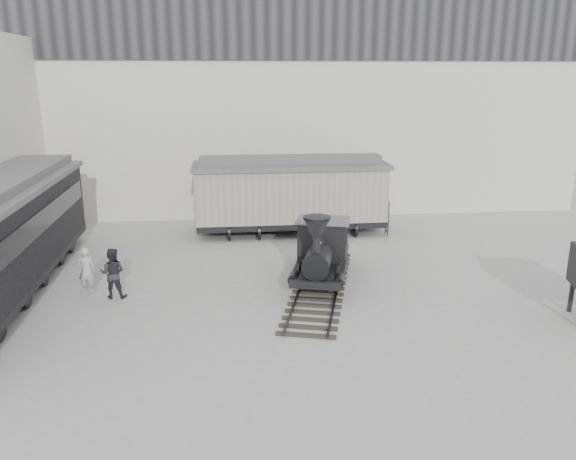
{
  "coord_description": "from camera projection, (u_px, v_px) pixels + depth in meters",
  "views": [
    {
      "loc": [
        -2.05,
        -14.98,
        7.32
      ],
      "look_at": [
        -0.0,
        4.09,
        2.0
      ],
      "focal_mm": 35.0,
      "sensor_mm": 36.0,
      "label": 1
    }
  ],
  "objects": [
    {
      "name": "visitor_b",
      "position": [
        113.0,
        273.0,
        18.89
      ],
      "size": [
        0.91,
        0.74,
        1.75
      ],
      "primitive_type": "imported",
      "rotation": [
        0.0,
        0.0,
        3.05
      ],
      "color": "#2A2A2E",
      "rests_on": "ground"
    },
    {
      "name": "north_wall",
      "position": [
        266.0,
        110.0,
        29.4
      ],
      "size": [
        34.0,
        2.51,
        11.0
      ],
      "color": "silver",
      "rests_on": "ground"
    },
    {
      "name": "visitor_a",
      "position": [
        87.0,
        270.0,
        19.27
      ],
      "size": [
        0.63,
        0.43,
        1.67
      ],
      "primitive_type": "imported",
      "rotation": [
        0.0,
        0.0,
        3.09
      ],
      "color": "beige",
      "rests_on": "ground"
    },
    {
      "name": "ground",
      "position": [
        303.0,
        332.0,
        16.52
      ],
      "size": [
        90.0,
        90.0,
        0.0
      ],
      "primitive_type": "plane",
      "color": "#9E9E9B"
    },
    {
      "name": "locomotive",
      "position": [
        322.0,
        255.0,
        20.22
      ],
      "size": [
        3.85,
        8.33,
        2.88
      ],
      "rotation": [
        0.0,
        0.0,
        -0.27
      ],
      "color": "black",
      "rests_on": "ground"
    },
    {
      "name": "passenger_coach",
      "position": [
        1.0,
        236.0,
        19.02
      ],
      "size": [
        3.26,
        13.8,
        3.67
      ],
      "rotation": [
        0.0,
        0.0,
        0.02
      ],
      "color": "black",
      "rests_on": "ground"
    },
    {
      "name": "boxcar",
      "position": [
        291.0,
        193.0,
        26.38
      ],
      "size": [
        9.06,
        2.83,
        3.71
      ],
      "rotation": [
        0.0,
        0.0,
        0.0
      ],
      "color": "black",
      "rests_on": "ground"
    }
  ]
}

